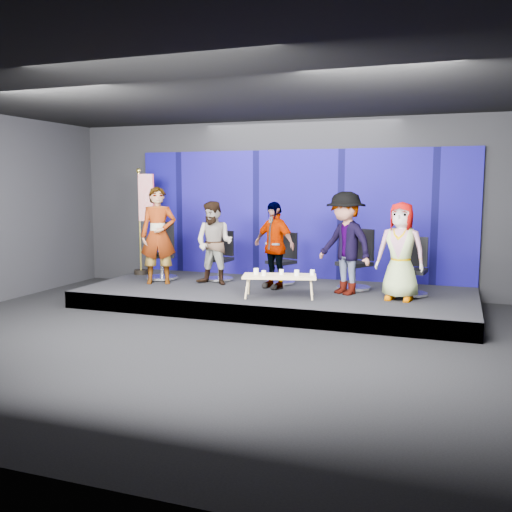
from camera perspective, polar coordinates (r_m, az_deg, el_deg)
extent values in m
plane|color=black|center=(8.25, -3.32, -8.37)|extent=(10.00, 10.00, 0.00)
cube|color=black|center=(11.74, 4.27, 4.93)|extent=(10.00, 0.02, 3.50)
cube|color=black|center=(4.57, -23.42, 0.79)|extent=(10.00, 0.02, 3.50)
cube|color=black|center=(8.05, -3.51, 16.39)|extent=(10.00, 8.00, 0.02)
cube|color=black|center=(10.50, 2.01, -4.13)|extent=(7.00, 3.00, 0.30)
cube|color=#0A0752|center=(11.70, 4.20, 4.19)|extent=(7.00, 0.08, 2.60)
cylinder|color=silver|center=(11.66, -9.36, -2.17)|extent=(0.85, 0.85, 0.06)
cylinder|color=silver|center=(11.62, -9.39, -0.96)|extent=(0.08, 0.08, 0.43)
cube|color=black|center=(11.59, -9.41, 0.09)|extent=(0.68, 0.68, 0.08)
cube|color=black|center=(11.81, -9.33, 1.97)|extent=(0.46, 0.24, 0.59)
imported|color=black|center=(11.10, -9.74, 2.03)|extent=(0.80, 0.68, 1.86)
cylinder|color=silver|center=(11.41, -3.66, -2.32)|extent=(0.59, 0.59, 0.06)
cylinder|color=silver|center=(11.38, -3.67, -1.26)|extent=(0.06, 0.06, 0.37)
cube|color=black|center=(11.35, -3.68, -0.34)|extent=(0.47, 0.47, 0.06)
cube|color=black|center=(11.51, -3.19, 1.29)|extent=(0.41, 0.07, 0.51)
imported|color=black|center=(10.87, -4.20, 1.29)|extent=(0.81, 0.65, 1.59)
cylinder|color=silver|center=(11.00, 2.51, -2.66)|extent=(0.74, 0.74, 0.06)
cylinder|color=silver|center=(10.97, 2.52, -1.57)|extent=(0.06, 0.06, 0.37)
cube|color=black|center=(10.94, 2.52, -0.61)|extent=(0.59, 0.59, 0.06)
cube|color=black|center=(11.07, 3.30, 1.07)|extent=(0.39, 0.21, 0.51)
imported|color=black|center=(10.47, 1.81, 1.10)|extent=(1.01, 0.75, 1.60)
cylinder|color=silver|center=(10.55, 9.73, -3.18)|extent=(0.86, 0.86, 0.06)
cylinder|color=silver|center=(10.51, 9.76, -1.90)|extent=(0.07, 0.07, 0.41)
cube|color=black|center=(10.47, 9.78, -0.78)|extent=(0.69, 0.69, 0.07)
cube|color=black|center=(10.62, 10.74, 1.16)|extent=(0.41, 0.29, 0.57)
imported|color=black|center=(10.01, 8.91, 1.27)|extent=(1.33, 1.19, 1.79)
cylinder|color=silver|center=(10.21, 15.29, -3.69)|extent=(0.63, 0.63, 0.06)
cylinder|color=silver|center=(10.17, 15.33, -2.49)|extent=(0.07, 0.07, 0.38)
cube|color=black|center=(10.14, 15.37, -1.44)|extent=(0.50, 0.50, 0.07)
cube|color=black|center=(10.32, 15.67, 0.44)|extent=(0.42, 0.10, 0.52)
imported|color=black|center=(9.69, 14.26, 0.47)|extent=(0.85, 0.61, 1.63)
cube|color=tan|center=(9.67, 2.36, -2.04)|extent=(1.33, 0.82, 0.04)
cylinder|color=tan|center=(9.54, -0.95, -3.32)|extent=(0.03, 0.03, 0.34)
cylinder|color=tan|center=(9.94, -0.71, -2.89)|extent=(0.03, 0.03, 0.34)
cylinder|color=tan|center=(9.49, 5.57, -3.41)|extent=(0.03, 0.03, 0.34)
cylinder|color=tan|center=(9.89, 5.54, -2.97)|extent=(0.03, 0.03, 0.34)
cylinder|color=silver|center=(9.76, 0.00, -1.53)|extent=(0.08, 0.08, 0.10)
cylinder|color=silver|center=(9.61, 0.78, -1.71)|extent=(0.07, 0.07, 0.09)
cylinder|color=silver|center=(9.73, 2.56, -1.61)|extent=(0.08, 0.08, 0.09)
cylinder|color=silver|center=(9.63, 4.10, -1.68)|extent=(0.08, 0.08, 0.10)
cylinder|color=silver|center=(9.71, 5.66, -1.64)|extent=(0.08, 0.08, 0.09)
cylinder|color=black|center=(12.43, -11.41, -1.57)|extent=(0.30, 0.30, 0.09)
cylinder|color=gold|center=(12.32, -11.53, 3.36)|extent=(0.04, 0.04, 2.05)
sphere|color=gold|center=(12.29, -11.66, 8.35)|extent=(0.10, 0.10, 0.10)
cube|color=red|center=(12.17, -10.91, 5.75)|extent=(0.36, 0.08, 0.98)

